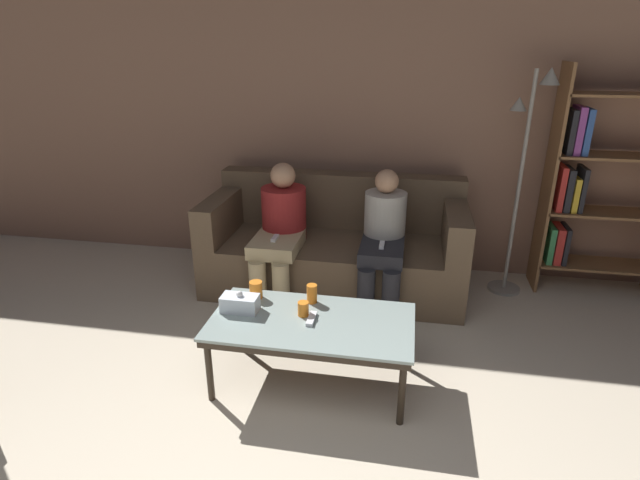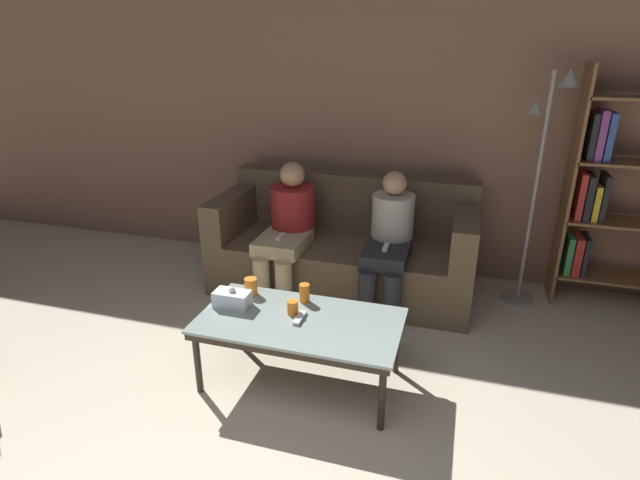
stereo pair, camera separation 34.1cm
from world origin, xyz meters
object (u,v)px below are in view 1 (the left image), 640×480
(coffee_table, at_px, (312,326))
(seated_person_mid_left, at_px, (383,236))
(bookshelf, at_px, (594,186))
(couch, at_px, (335,248))
(tissue_box, at_px, (240,303))
(seated_person_left_end, at_px, (281,227))
(cup_near_left, at_px, (303,309))
(cup_near_right, at_px, (256,290))
(standing_lamp, at_px, (525,162))
(cup_far_center, at_px, (312,294))
(game_remote, at_px, (312,319))

(coffee_table, relative_size, seated_person_mid_left, 1.13)
(bookshelf, bearing_deg, couch, -171.66)
(tissue_box, bearing_deg, couch, 74.22)
(bookshelf, bearing_deg, seated_person_left_end, -167.71)
(cup_near_left, height_order, bookshelf, bookshelf)
(cup_near_left, bearing_deg, tissue_box, -177.70)
(tissue_box, bearing_deg, cup_near_right, 75.72)
(coffee_table, relative_size, standing_lamp, 0.67)
(cup_near_left, bearing_deg, cup_near_right, 154.62)
(cup_far_center, distance_m, seated_person_mid_left, 0.98)
(coffee_table, bearing_deg, cup_near_left, 142.63)
(cup_far_center, bearing_deg, coffee_table, -79.39)
(game_remote, bearing_deg, cup_near_right, 152.66)
(couch, relative_size, cup_near_left, 23.78)
(cup_near_left, height_order, seated_person_mid_left, seated_person_mid_left)
(seated_person_left_end, bearing_deg, seated_person_mid_left, -0.69)
(cup_far_center, bearing_deg, cup_near_left, -96.41)
(couch, distance_m, cup_near_left, 1.32)
(seated_person_mid_left, bearing_deg, tissue_box, -125.81)
(couch, distance_m, coffee_table, 1.36)
(tissue_box, relative_size, seated_person_mid_left, 0.21)
(cup_near_right, distance_m, cup_far_center, 0.36)
(couch, relative_size, cup_far_center, 17.64)
(cup_near_right, distance_m, seated_person_mid_left, 1.17)
(coffee_table, relative_size, cup_near_left, 13.51)
(seated_person_mid_left, bearing_deg, cup_far_center, -112.78)
(coffee_table, distance_m, seated_person_mid_left, 1.17)
(coffee_table, distance_m, bookshelf, 2.59)
(game_remote, height_order, seated_person_left_end, seated_person_left_end)
(coffee_table, height_order, standing_lamp, standing_lamp)
(cup_near_right, relative_size, tissue_box, 0.50)
(game_remote, bearing_deg, cup_far_center, 100.61)
(cup_far_center, bearing_deg, couch, 91.46)
(couch, distance_m, bookshelf, 2.10)
(cup_far_center, xyz_separation_m, seated_person_mid_left, (0.38, 0.90, 0.07))
(coffee_table, relative_size, bookshelf, 0.66)
(cup_near_right, distance_m, game_remote, 0.45)
(cup_near_right, relative_size, game_remote, 0.74)
(cup_near_left, bearing_deg, game_remote, -37.37)
(couch, xyz_separation_m, seated_person_mid_left, (0.41, -0.24, 0.23))
(seated_person_mid_left, bearing_deg, couch, 149.32)
(bookshelf, relative_size, seated_person_mid_left, 1.73)
(cup_near_right, xyz_separation_m, seated_person_mid_left, (0.74, 0.91, 0.07))
(couch, relative_size, coffee_table, 1.76)
(cup_far_center, height_order, bookshelf, bookshelf)
(cup_far_center, bearing_deg, cup_near_right, -178.96)
(cup_near_right, height_order, cup_far_center, cup_far_center)
(bookshelf, distance_m, seated_person_mid_left, 1.71)
(cup_near_right, xyz_separation_m, standing_lamp, (1.76, 1.30, 0.60))
(cup_near_left, xyz_separation_m, seated_person_mid_left, (0.40, 1.07, 0.08))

